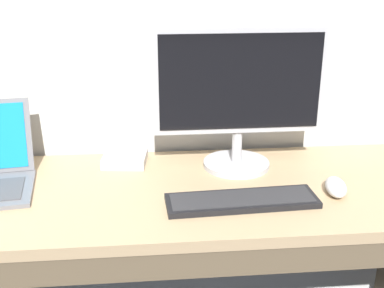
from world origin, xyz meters
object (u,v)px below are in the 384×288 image
external_monitor (239,95)px  wired_keyboard (242,201)px  external_drive_box (125,159)px  computer_mouse (336,187)px

external_monitor → wired_keyboard: size_ratio=1.26×
external_monitor → external_drive_box: (-0.37, 0.07, -0.23)m
external_monitor → wired_keyboard: external_monitor is taller
computer_mouse → external_drive_box: 0.68m
wired_keyboard → external_monitor: bearing=83.0°
wired_keyboard → external_drive_box: 0.46m
external_monitor → computer_mouse: bearing=-40.0°
external_drive_box → wired_keyboard: bearing=-43.7°
computer_mouse → external_drive_box: computer_mouse is taller
external_monitor → computer_mouse: size_ratio=4.53×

